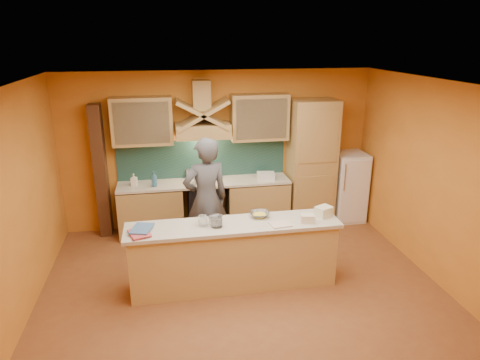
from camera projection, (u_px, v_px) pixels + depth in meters
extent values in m
cube|color=brown|center=(245.00, 296.00, 5.80)|extent=(5.50, 5.00, 0.01)
cube|color=white|center=(246.00, 86.00, 4.90)|extent=(5.50, 5.00, 0.01)
cube|color=orange|center=(219.00, 150.00, 7.68)|extent=(5.50, 0.02, 2.80)
cube|color=orange|center=(313.00, 326.00, 3.02)|extent=(5.50, 0.02, 2.80)
cube|color=orange|center=(9.00, 215.00, 4.88)|extent=(0.02, 5.00, 2.80)
cube|color=orange|center=(443.00, 187.00, 5.82)|extent=(0.02, 5.00, 2.80)
cube|color=tan|center=(151.00, 211.00, 7.50)|extent=(1.10, 0.60, 0.86)
cube|color=tan|center=(257.00, 204.00, 7.82)|extent=(1.10, 0.60, 0.86)
cube|color=beige|center=(205.00, 182.00, 7.51)|extent=(3.00, 0.62, 0.04)
cube|color=black|center=(205.00, 206.00, 7.65)|extent=(0.60, 0.58, 0.90)
cube|color=#1B3C37|center=(202.00, 159.00, 7.66)|extent=(3.00, 0.03, 0.70)
cube|color=tan|center=(203.00, 130.00, 7.26)|extent=(0.92, 0.50, 0.24)
cube|color=tan|center=(201.00, 95.00, 7.17)|extent=(0.30, 0.30, 0.50)
cube|color=tan|center=(142.00, 121.00, 7.10)|extent=(1.00, 0.35, 0.80)
cube|color=tan|center=(259.00, 117.00, 7.44)|extent=(1.00, 0.35, 0.80)
cube|color=tan|center=(311.00, 163.00, 7.76)|extent=(0.80, 0.60, 2.30)
cube|color=white|center=(348.00, 187.00, 8.05)|extent=(0.58, 0.60, 1.30)
cube|color=#472816|center=(101.00, 172.00, 7.27)|extent=(0.20, 0.30, 2.30)
cube|color=tan|center=(234.00, 257.00, 5.92)|extent=(2.80, 0.55, 0.88)
cube|color=beige|center=(234.00, 225.00, 5.76)|extent=(2.90, 0.62, 0.05)
imported|color=#4C4C51|center=(206.00, 200.00, 6.50)|extent=(0.80, 0.63, 1.95)
cylinder|color=#B2B2B9|center=(201.00, 179.00, 7.40)|extent=(0.32, 0.32, 0.17)
cylinder|color=#B6B6BD|center=(214.00, 176.00, 7.63)|extent=(0.23, 0.23, 0.15)
imported|color=white|center=(134.00, 180.00, 7.26)|extent=(0.12, 0.12, 0.21)
imported|color=teal|center=(154.00, 179.00, 7.22)|extent=(0.14, 0.14, 0.26)
imported|color=white|center=(267.00, 175.00, 7.74)|extent=(0.25, 0.25, 0.07)
cube|color=silver|center=(266.00, 176.00, 7.62)|extent=(0.35, 0.30, 0.11)
imported|color=#BD4349|center=(130.00, 236.00, 5.38)|extent=(0.33, 0.38, 0.03)
imported|color=#40628E|center=(133.00, 228.00, 5.54)|extent=(0.33, 0.39, 0.03)
cylinder|color=silver|center=(217.00, 221.00, 5.64)|extent=(0.18, 0.18, 0.16)
cylinder|color=white|center=(203.00, 221.00, 5.68)|extent=(0.15, 0.15, 0.14)
cube|color=white|center=(214.00, 221.00, 5.73)|extent=(0.14, 0.14, 0.09)
imported|color=white|center=(260.00, 214.00, 5.97)|extent=(0.30, 0.30, 0.07)
cube|color=beige|center=(280.00, 224.00, 5.71)|extent=(0.29, 0.23, 0.02)
cube|color=beige|center=(324.00, 211.00, 5.98)|extent=(0.27, 0.25, 0.14)
cube|color=beige|center=(307.00, 218.00, 5.79)|extent=(0.20, 0.17, 0.11)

